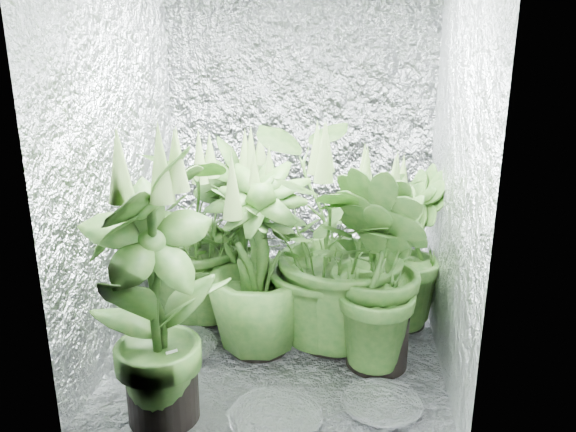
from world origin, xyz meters
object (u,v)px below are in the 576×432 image
(plant_c, at_px, (406,251))
(plant_f, at_px, (155,291))
(plant_e, at_px, (331,244))
(plant_a, at_px, (202,233))
(plant_h, at_px, (257,264))
(plant_d, at_px, (244,260))
(circulation_fan, at_px, (391,277))
(plant_g, at_px, (381,270))
(plant_b, at_px, (241,226))

(plant_c, relative_size, plant_f, 0.76)
(plant_e, bearing_deg, plant_c, 35.26)
(plant_e, distance_m, plant_f, 0.95)
(plant_a, relative_size, plant_h, 1.11)
(plant_c, xyz_separation_m, plant_h, (-0.76, -0.36, 0.03))
(plant_d, distance_m, circulation_fan, 0.95)
(plant_a, bearing_deg, plant_e, -17.71)
(plant_c, height_order, circulation_fan, plant_c)
(plant_a, bearing_deg, circulation_fan, 17.03)
(plant_g, bearing_deg, plant_d, 157.25)
(plant_g, distance_m, circulation_fan, 0.80)
(plant_b, height_order, plant_g, plant_g)
(plant_a, bearing_deg, plant_g, -21.90)
(plant_g, height_order, plant_h, plant_g)
(plant_f, bearing_deg, plant_a, 94.35)
(plant_f, bearing_deg, circulation_fan, 51.15)
(plant_a, relative_size, plant_e, 0.97)
(plant_f, bearing_deg, plant_b, 84.12)
(plant_a, xyz_separation_m, plant_h, (0.37, -0.32, -0.04))
(plant_c, distance_m, plant_h, 0.84)
(plant_d, height_order, plant_h, plant_h)
(plant_c, xyz_separation_m, plant_e, (-0.40, -0.28, 0.12))
(plant_f, distance_m, circulation_fan, 1.66)
(plant_d, height_order, plant_g, plant_g)
(plant_a, relative_size, circulation_fan, 3.00)
(plant_d, xyz_separation_m, plant_g, (0.72, -0.30, 0.10))
(plant_a, height_order, circulation_fan, plant_a)
(plant_d, relative_size, plant_e, 0.74)
(plant_e, height_order, plant_h, plant_e)
(plant_c, height_order, plant_d, plant_c)
(plant_b, xyz_separation_m, plant_f, (-0.11, -1.12, 0.09))
(plant_b, bearing_deg, circulation_fan, 8.52)
(plant_b, distance_m, plant_g, 0.98)
(plant_c, bearing_deg, plant_h, -154.48)
(plant_d, bearing_deg, plant_a, 160.49)
(plant_e, bearing_deg, plant_f, -133.96)
(plant_b, distance_m, circulation_fan, 0.96)
(plant_c, height_order, plant_f, plant_f)
(plant_b, height_order, plant_c, plant_b)
(plant_a, xyz_separation_m, circulation_fan, (1.08, 0.33, -0.35))
(plant_b, height_order, circulation_fan, plant_b)
(plant_e, relative_size, plant_h, 1.14)
(plant_c, xyz_separation_m, circulation_fan, (-0.05, 0.28, -0.28))
(plant_d, bearing_deg, plant_f, -102.81)
(plant_g, bearing_deg, plant_c, 70.43)
(plant_c, relative_size, plant_d, 1.09)
(plant_g, distance_m, plant_h, 0.61)
(plant_d, relative_size, circulation_fan, 2.29)
(plant_a, distance_m, plant_b, 0.27)
(plant_b, distance_m, plant_c, 0.96)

